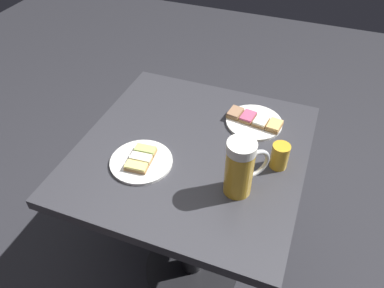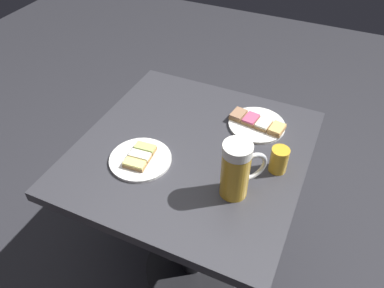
# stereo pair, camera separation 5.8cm
# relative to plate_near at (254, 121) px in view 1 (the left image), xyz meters

# --- Properties ---
(ground_plane) EXTENTS (6.00, 6.00, 0.00)m
(ground_plane) POSITION_rel_plate_near_xyz_m (-0.21, 0.16, -0.79)
(ground_plane) COLOR #28282D
(cafe_table) EXTENTS (0.78, 0.76, 0.78)m
(cafe_table) POSITION_rel_plate_near_xyz_m (-0.21, 0.16, -0.18)
(cafe_table) COLOR black
(cafe_table) RESTS_ON ground_plane
(plate_near) EXTENTS (0.20, 0.21, 0.03)m
(plate_near) POSITION_rel_plate_near_xyz_m (0.00, 0.00, 0.00)
(plate_near) COLOR white
(plate_near) RESTS_ON cafe_table
(plate_far) EXTENTS (0.20, 0.20, 0.03)m
(plate_far) POSITION_rel_plate_near_xyz_m (-0.33, 0.29, -0.00)
(plate_far) COLOR white
(plate_far) RESTS_ON cafe_table
(beer_mug) EXTENTS (0.12, 0.12, 0.19)m
(beer_mug) POSITION_rel_plate_near_xyz_m (-0.33, -0.03, 0.08)
(beer_mug) COLOR gold
(beer_mug) RESTS_ON cafe_table
(beer_glass_small) EXTENTS (0.06, 0.06, 0.09)m
(beer_glass_small) POSITION_rel_plate_near_xyz_m (-0.19, -0.12, 0.03)
(beer_glass_small) COLOR gold
(beer_glass_small) RESTS_ON cafe_table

